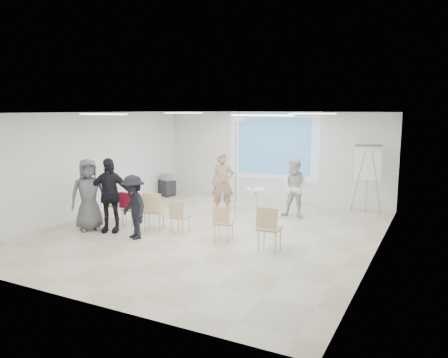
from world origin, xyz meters
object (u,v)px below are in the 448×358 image
at_px(chair_left_mid, 130,207).
at_px(pedestal_table, 256,198).
at_px(player_right, 295,185).
at_px(player_left, 223,179).
at_px(chair_center, 179,214).
at_px(chair_right_far, 269,225).
at_px(flipchart_easel, 368,163).
at_px(audience_mid, 133,203).
at_px(audience_outer, 88,190).
at_px(laptop, 154,210).
at_px(audience_left, 109,190).
at_px(chair_far_left, 114,202).
at_px(av_cart, 167,186).
at_px(chair_left_inner, 153,208).
at_px(chair_right_inner, 223,221).

bearing_deg(chair_left_mid, pedestal_table, 57.76).
height_order(pedestal_table, player_right, player_right).
xyz_separation_m(player_left, chair_center, (0.04, -2.46, -0.53)).
xyz_separation_m(chair_center, chair_right_far, (2.49, -0.29, 0.09)).
bearing_deg(player_right, flipchart_easel, 39.38).
xyz_separation_m(pedestal_table, audience_mid, (-1.52, -3.91, 0.47)).
bearing_deg(audience_outer, chair_left_mid, -3.57).
bearing_deg(chair_right_far, player_right, 94.61).
distance_m(chair_right_far, laptop, 3.26).
relative_size(laptop, audience_left, 0.17).
distance_m(player_right, chair_left_mid, 4.66).
bearing_deg(chair_far_left, av_cart, 109.70).
relative_size(pedestal_table, chair_left_inner, 0.77).
bearing_deg(chair_center, chair_left_mid, 176.90).
relative_size(player_right, chair_right_far, 1.91).
xyz_separation_m(chair_left_inner, chair_right_far, (3.22, -0.20, 0.00)).
bearing_deg(player_left, chair_center, -114.85).
height_order(player_right, chair_right_far, player_right).
xyz_separation_m(chair_left_mid, chair_left_inner, (0.86, -0.13, 0.07)).
distance_m(audience_left, flipchart_easel, 7.42).
xyz_separation_m(player_left, audience_left, (-1.65, -3.06, 0.05)).
bearing_deg(audience_outer, audience_left, -40.08).
height_order(chair_right_far, audience_mid, audience_mid).
bearing_deg(audience_mid, chair_far_left, 175.47).
relative_size(chair_left_inner, chair_right_inner, 1.16).
bearing_deg(av_cart, player_left, -5.51).
bearing_deg(chair_left_mid, player_right, 43.51).
bearing_deg(chair_far_left, chair_right_far, 2.06).
bearing_deg(chair_left_inner, player_right, 26.01).
xyz_separation_m(audience_outer, flipchart_easel, (6.04, 5.11, 0.49)).
bearing_deg(chair_center, flipchart_easel, 47.94).
relative_size(chair_far_left, chair_left_mid, 1.07).
xyz_separation_m(chair_far_left, chair_center, (2.20, -0.13, -0.07)).
xyz_separation_m(pedestal_table, player_left, (-0.80, -0.65, 0.63)).
xyz_separation_m(laptop, audience_mid, (-0.01, -0.82, 0.34)).
height_order(chair_left_mid, av_cart, chair_left_mid).
height_order(pedestal_table, chair_left_mid, chair_left_mid).
relative_size(player_left, laptop, 5.62).
bearing_deg(chair_left_inner, pedestal_table, 43.85).
relative_size(chair_left_inner, chair_right_far, 1.00).
height_order(player_left, chair_right_inner, player_left).
height_order(chair_right_inner, audience_outer, audience_outer).
xyz_separation_m(chair_left_mid, flipchart_easel, (5.37, 4.33, 0.99)).
bearing_deg(laptop, chair_right_far, 153.45).
relative_size(chair_far_left, av_cart, 1.22).
distance_m(chair_right_far, audience_mid, 3.31).
bearing_deg(av_cart, audience_left, -52.63).
bearing_deg(laptop, audience_mid, 68.40).
bearing_deg(chair_right_far, av_cart, 139.53).
bearing_deg(player_right, av_cart, 167.85).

